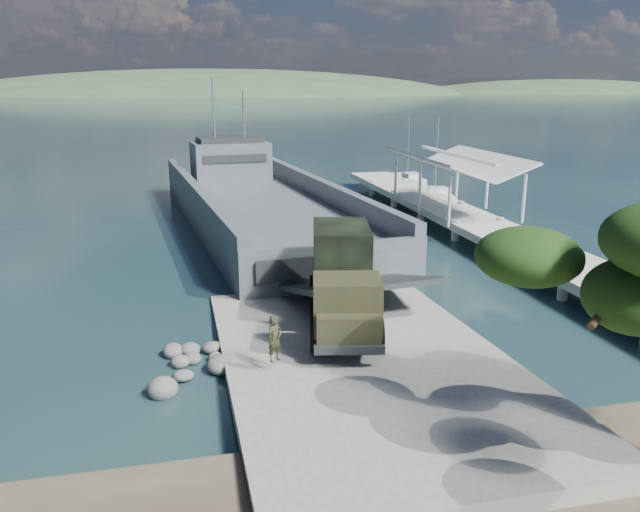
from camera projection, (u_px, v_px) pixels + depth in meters
The scene contains 10 objects.
ground at pixel (357, 357), 23.62m from camera, with size 1400.00×1400.00×0.00m, color #173038.
boat_ramp at pixel (364, 362), 22.61m from camera, with size 10.00×18.00×0.50m, color gray.
shoreline_rocks at pixel (190, 367), 22.75m from camera, with size 3.20×5.60×0.90m, color #52524F, non-canonical shape.
distant_headlands at pixel (236, 95), 560.32m from camera, with size 1000.00×240.00×48.00m, color #314D30, non-canonical shape.
pier at pixel (460, 208), 43.63m from camera, with size 6.40×44.00×6.10m.
landing_craft at pixel (261, 213), 45.20m from camera, with size 12.93×38.88×11.36m.
military_truck at pixel (343, 279), 25.21m from camera, with size 4.07×8.40×3.74m.
soldier at pixel (275, 350), 21.09m from camera, with size 0.59×0.39×1.61m, color #22321C.
sailboat_near at pixel (435, 196), 55.17m from camera, with size 2.21×6.24×7.47m.
sailboat_far at pixel (408, 180), 64.65m from camera, with size 2.12×5.85×6.99m.
Camera 1 is at (-6.23, -20.87, 9.99)m, focal length 35.00 mm.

